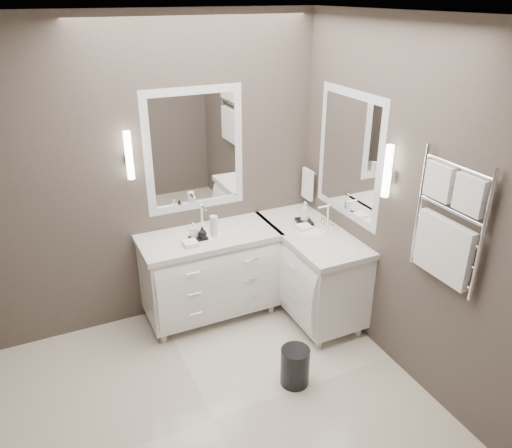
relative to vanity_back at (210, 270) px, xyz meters
name	(u,v)px	position (x,y,z in m)	size (l,w,h in m)	color
floor	(213,420)	(-0.45, -1.23, -0.49)	(3.20, 3.00, 0.01)	beige
ceiling	(193,15)	(-0.45, -1.23, 2.22)	(3.20, 3.00, 0.01)	white
wall_back	(145,179)	(-0.45, 0.28, 0.86)	(3.20, 0.01, 2.70)	#49403A
wall_front	(346,437)	(-0.45, -2.73, 0.86)	(3.20, 0.01, 2.70)	#49403A
wall_right	(412,211)	(1.15, -1.23, 0.86)	(0.01, 3.00, 2.70)	#49403A
vanity_back	(210,270)	(0.00, 0.00, 0.00)	(1.24, 0.59, 0.97)	white
vanity_right	(310,266)	(0.88, -0.33, 0.00)	(0.59, 1.24, 0.97)	white
mirror_back	(195,151)	(0.00, 0.26, 1.06)	(0.90, 0.02, 1.10)	white
mirror_right	(349,155)	(1.14, -0.43, 1.06)	(0.02, 0.90, 1.10)	white
sconce_back	(129,156)	(-0.58, 0.20, 1.11)	(0.06, 0.06, 0.40)	white
sconce_right	(387,172)	(1.08, -1.01, 1.11)	(0.06, 0.06, 0.40)	white
towel_bar_corner	(308,183)	(1.09, 0.13, 0.63)	(0.03, 0.22, 0.30)	white
towel_ladder	(447,229)	(1.10, -1.63, 0.91)	(0.06, 0.58, 0.90)	white
waste_bin	(295,366)	(0.27, -1.14, -0.33)	(0.23, 0.23, 0.32)	black
amenity_tray_back	(198,238)	(-0.11, -0.05, 0.38)	(0.15, 0.11, 0.02)	black
amenity_tray_right	(304,222)	(0.89, -0.15, 0.38)	(0.13, 0.18, 0.03)	black
water_bottle	(214,226)	(0.04, -0.06, 0.46)	(0.07, 0.07, 0.20)	silver
soap_bottle_a	(194,230)	(-0.14, -0.03, 0.45)	(0.06, 0.06, 0.13)	white
soap_bottle_b	(202,232)	(-0.08, -0.08, 0.44)	(0.08, 0.08, 0.10)	black
soap_bottle_c	(305,211)	(0.89, -0.15, 0.48)	(0.07, 0.07, 0.18)	white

